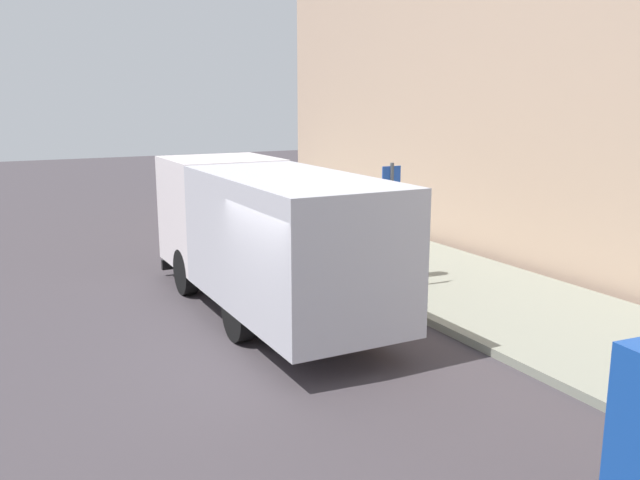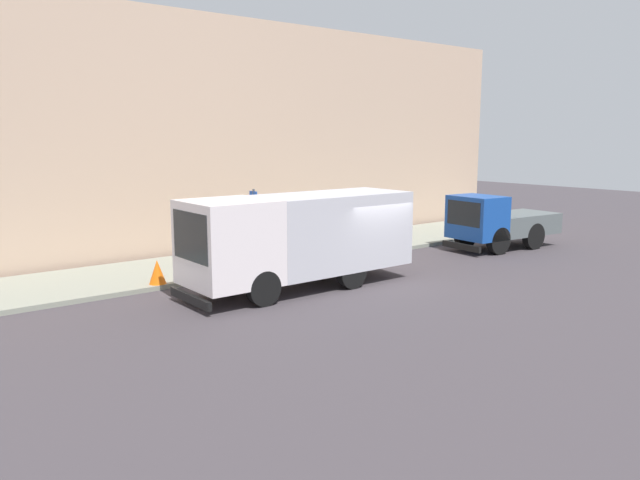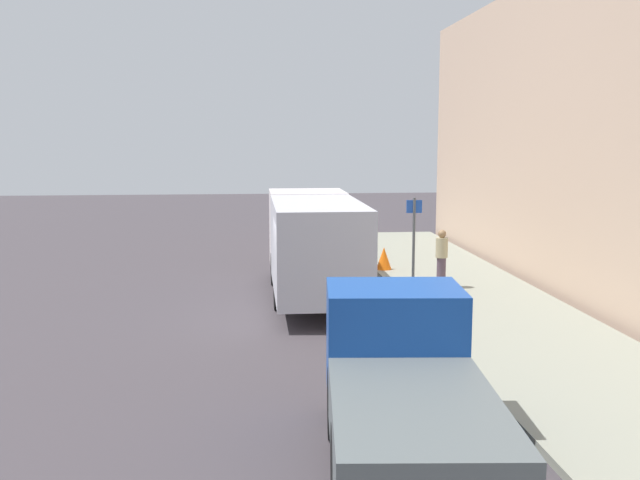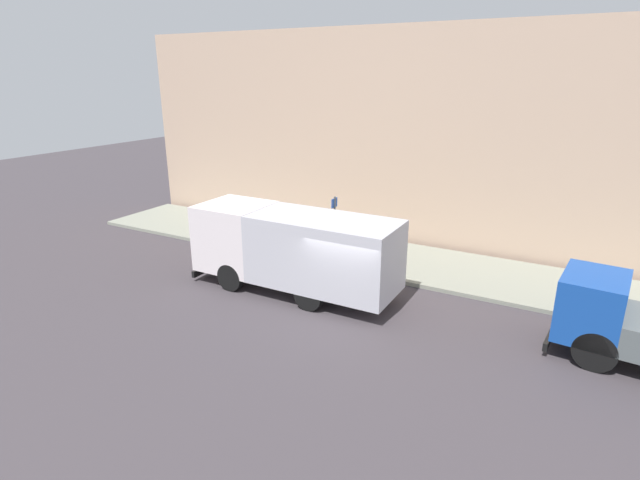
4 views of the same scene
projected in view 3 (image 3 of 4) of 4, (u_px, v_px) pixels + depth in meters
The scene contains 8 objects.
ground at pixel (297, 320), 17.65m from camera, with size 80.00×80.00×0.00m, color #40393E.
sidewalk at pixel (496, 313), 18.12m from camera, with size 4.20×30.00×0.15m, color gray.
building_facade at pixel (603, 133), 17.72m from camera, with size 0.50×30.00×9.22m, color tan.
large_utility_truck at pixel (314, 241), 19.83m from camera, with size 2.33×7.44×2.86m.
small_flatbed_truck at pixel (404, 388), 9.72m from camera, with size 2.45×5.15×2.26m.
pedestrian_walking at pixel (442, 257), 20.71m from camera, with size 0.39×0.39×1.70m.
traffic_cone_orange at pixel (384, 258), 23.64m from camera, with size 0.52×0.52×0.74m, color orange.
street_sign_post at pixel (414, 237), 19.94m from camera, with size 0.44×0.08×2.70m.
Camera 3 is at (-1.06, -17.16, 4.52)m, focal length 39.87 mm.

